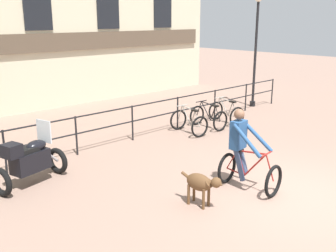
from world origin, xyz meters
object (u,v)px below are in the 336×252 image
parked_bicycle_near_lamp (189,122)px  parked_bicycle_mid_left (208,117)px  street_lamp (256,45)px  cyclist_with_bike (244,154)px  parked_motorcycle (30,160)px  parked_bicycle_mid_right (226,113)px  dog (201,183)px

parked_bicycle_near_lamp → parked_bicycle_mid_left: bearing=-173.1°
street_lamp → cyclist_with_bike: bearing=-146.7°
parked_motorcycle → parked_bicycle_mid_right: 7.21m
dog → cyclist_with_bike: bearing=-10.9°
dog → parked_bicycle_mid_right: parked_bicycle_mid_right is taller
parked_bicycle_mid_left → street_lamp: street_lamp is taller
dog → parked_bicycle_mid_left: bearing=30.8°
parked_bicycle_mid_right → street_lamp: size_ratio=0.27×
street_lamp → dog: bearing=-151.3°
parked_bicycle_mid_left → parked_bicycle_mid_right: 0.93m
parked_motorcycle → parked_bicycle_mid_left: 6.28m
parked_bicycle_near_lamp → parked_bicycle_mid_left: 0.93m
street_lamp → parked_bicycle_near_lamp: bearing=-169.0°
parked_bicycle_near_lamp → parked_bicycle_mid_right: 1.87m
cyclist_with_bike → parked_motorcycle: bearing=128.8°
cyclist_with_bike → parked_motorcycle: cyclist_with_bike is taller
parked_motorcycle → parked_bicycle_near_lamp: parked_motorcycle is taller
parked_bicycle_mid_left → parked_bicycle_mid_right: bearing=-177.2°
dog → parked_motorcycle: parked_motorcycle is taller
dog → parked_bicycle_mid_left: size_ratio=0.83×
cyclist_with_bike → parked_motorcycle: 4.58m
parked_bicycle_mid_left → parked_bicycle_mid_right: same height
parked_motorcycle → dog: bearing=-162.8°
parked_motorcycle → parked_bicycle_near_lamp: size_ratio=1.43×
parked_motorcycle → parked_bicycle_mid_right: size_ratio=1.41×
dog → parked_bicycle_mid_right: (5.28, 3.57, -0.11)m
parked_bicycle_mid_right → street_lamp: 3.72m
dog → street_lamp: (8.21, 4.50, 1.99)m
cyclist_with_bike → parked_bicycle_near_lamp: (2.14, 3.62, -0.41)m
parked_bicycle_mid_left → dog: bearing=42.1°
cyclist_with_bike → parked_bicycle_near_lamp: cyclist_with_bike is taller
cyclist_with_bike → parked_bicycle_near_lamp: bearing=54.0°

